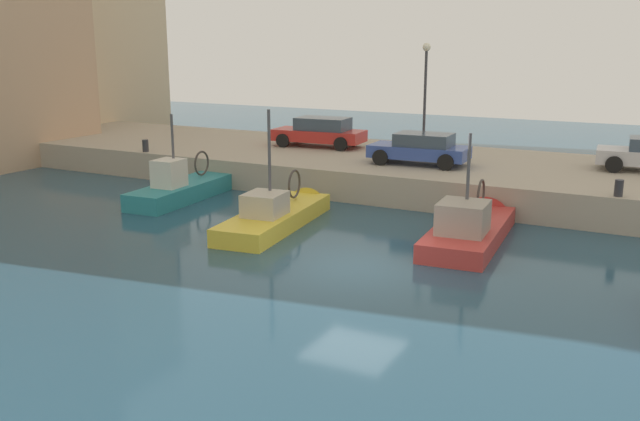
{
  "coord_description": "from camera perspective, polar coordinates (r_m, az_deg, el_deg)",
  "views": [
    {
      "loc": [
        -16.99,
        -7.89,
        6.18
      ],
      "look_at": [
        1.07,
        1.68,
        1.2
      ],
      "focal_mm": 39.51,
      "sensor_mm": 36.0,
      "label": 1
    }
  ],
  "objects": [
    {
      "name": "water_surface",
      "position": [
        19.72,
        2.87,
        -4.58
      ],
      "size": [
        80.0,
        80.0,
        0.0
      ],
      "primitive_type": "plane",
      "color": "navy",
      "rests_on": "ground"
    },
    {
      "name": "quay_wall",
      "position": [
        30.08,
        12.24,
        2.69
      ],
      "size": [
        9.0,
        56.0,
        1.2
      ],
      "primitive_type": "cube",
      "color": "#ADA08C",
      "rests_on": "ground"
    },
    {
      "name": "fishing_boat_yellow",
      "position": [
        24.22,
        -3.28,
        -0.85
      ],
      "size": [
        7.03,
        2.48,
        4.77
      ],
      "color": "gold",
      "rests_on": "ground"
    },
    {
      "name": "fishing_boat_red",
      "position": [
        22.9,
        12.17,
        -1.91
      ],
      "size": [
        6.7,
        2.39,
        4.37
      ],
      "color": "#BC3833",
      "rests_on": "ground"
    },
    {
      "name": "fishing_boat_teal",
      "position": [
        28.61,
        -10.78,
        1.24
      ],
      "size": [
        6.25,
        1.97,
        4.14
      ],
      "color": "teal",
      "rests_on": "ground"
    },
    {
      "name": "parked_car_blue",
      "position": [
        29.0,
        8.14,
        5.01
      ],
      "size": [
        2.07,
        4.06,
        1.28
      ],
      "color": "#334C9E",
      "rests_on": "quay_wall"
    },
    {
      "name": "parked_car_red",
      "position": [
        33.58,
        -0.0,
        6.39
      ],
      "size": [
        2.2,
        4.47,
        1.39
      ],
      "color": "red",
      "rests_on": "quay_wall"
    },
    {
      "name": "mooring_bollard_south",
      "position": [
        24.86,
        23.05,
        1.68
      ],
      "size": [
        0.28,
        0.28,
        0.55
      ],
      "primitive_type": "cylinder",
      "color": "#2D2D33",
      "rests_on": "quay_wall"
    },
    {
      "name": "mooring_bollard_mid",
      "position": [
        33.07,
        -13.96,
        5.11
      ],
      "size": [
        0.28,
        0.28,
        0.55
      ],
      "primitive_type": "cylinder",
      "color": "#2D2D33",
      "rests_on": "quay_wall"
    },
    {
      "name": "quay_streetlamp",
      "position": [
        31.86,
        8.54,
        10.44
      ],
      "size": [
        0.36,
        0.36,
        4.83
      ],
      "color": "#38383D",
      "rests_on": "quay_wall"
    }
  ]
}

